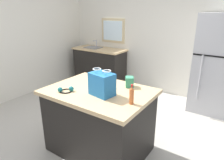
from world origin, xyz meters
TOP-DOWN VIEW (x-y plane):
  - ground at (0.00, 0.00)m, footprint 5.83×5.83m
  - back_wall at (-0.02, 2.29)m, footprint 4.86×0.13m
  - left_wall at (-2.43, 0.00)m, footprint 0.10×4.57m
  - kitchen_island at (0.22, -0.26)m, footprint 1.33×0.97m
  - refrigerator at (1.30, 1.89)m, footprint 0.79×0.68m
  - sink_counter at (-1.46, 1.93)m, footprint 1.36×0.60m
  - shopping_bag at (0.34, -0.35)m, footprint 0.31×0.24m
  - small_box at (0.48, 0.07)m, footprint 0.15×0.15m
  - bottle at (0.75, -0.37)m, footprint 0.05×0.05m
  - ear_defenders at (-0.09, -0.52)m, footprint 0.21×0.21m

SIDE VIEW (x-z plane):
  - ground at x=0.00m, z-range 0.00..0.00m
  - kitchen_island at x=0.22m, z-range 0.00..0.89m
  - sink_counter at x=-1.46m, z-range -0.08..1.02m
  - refrigerator at x=1.30m, z-range 0.00..1.81m
  - ear_defenders at x=-0.09m, z-range 0.88..0.95m
  - small_box at x=0.48m, z-range 0.89..1.03m
  - bottle at x=0.75m, z-range 0.88..1.10m
  - shopping_bag at x=0.34m, z-range 0.87..1.19m
  - left_wall at x=-2.43m, z-range 0.00..2.68m
  - back_wall at x=-0.02m, z-range 0.00..2.68m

